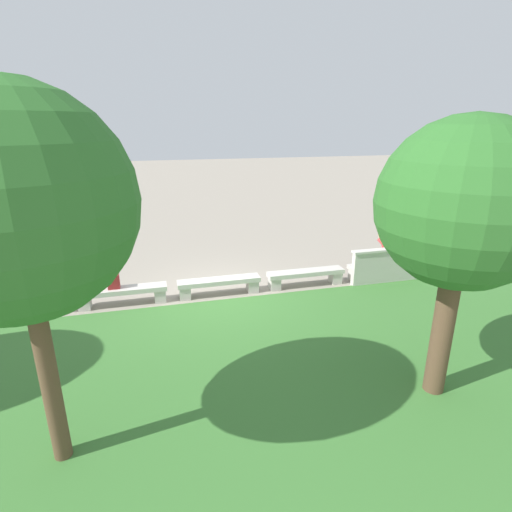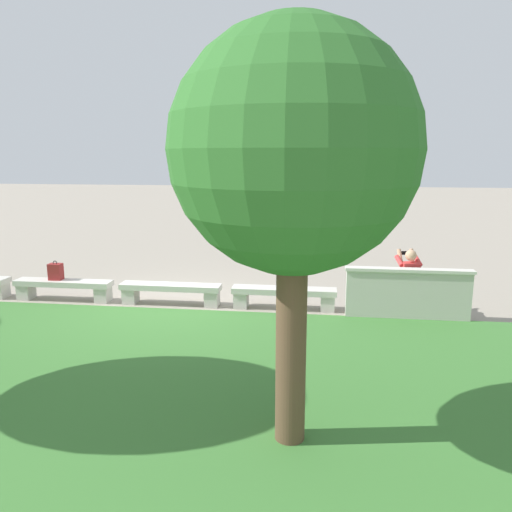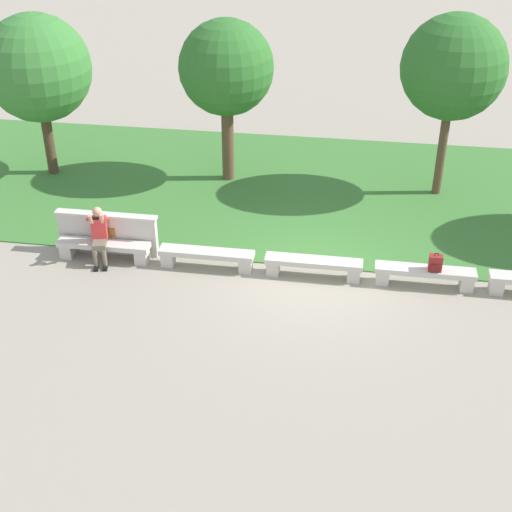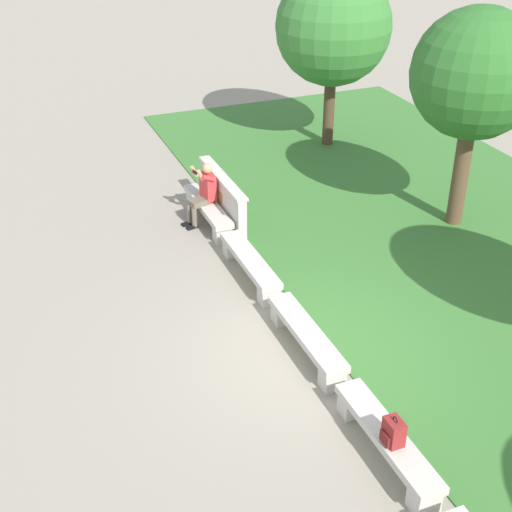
{
  "view_description": "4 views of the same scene",
  "coord_description": "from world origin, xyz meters",
  "px_view_note": "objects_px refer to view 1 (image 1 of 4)",
  "views": [
    {
      "loc": [
        1.5,
        9.6,
        4.34
      ],
      "look_at": [
        -1.18,
        -0.69,
        0.75
      ],
      "focal_mm": 28.0,
      "sensor_mm": 36.0,
      "label": 1
    },
    {
      "loc": [
        -3.14,
        9.93,
        3.17
      ],
      "look_at": [
        -1.74,
        -0.74,
        0.95
      ],
      "focal_mm": 35.0,
      "sensor_mm": 36.0,
      "label": 2
    },
    {
      "loc": [
        0.85,
        -13.46,
        8.53
      ],
      "look_at": [
        -1.18,
        -0.7,
        0.84
      ],
      "focal_mm": 50.0,
      "sensor_mm": 36.0,
      "label": 3
    },
    {
      "loc": [
        8.09,
        -4.12,
        7.04
      ],
      "look_at": [
        -1.93,
        -0.08,
        0.75
      ],
      "focal_mm": 50.0,
      "sensor_mm": 36.0,
      "label": 4
    }
  ],
  "objects_px": {
    "bench_end": "(14,304)",
    "person_photographer": "(385,253)",
    "bench_far": "(123,293)",
    "tree_far_back": "(15,206)",
    "bench_main": "(384,268)",
    "bench_mid": "(219,284)",
    "bench_near": "(306,275)",
    "tree_right_background": "(463,206)",
    "backpack": "(114,281)"
  },
  "relations": [
    {
      "from": "bench_near",
      "to": "tree_right_background",
      "type": "bearing_deg",
      "value": 95.09
    },
    {
      "from": "bench_far",
      "to": "tree_far_back",
      "type": "relative_size",
      "value": 0.45
    },
    {
      "from": "bench_near",
      "to": "bench_far",
      "type": "bearing_deg",
      "value": 0.0
    },
    {
      "from": "bench_mid",
      "to": "person_photographer",
      "type": "distance_m",
      "value": 4.9
    },
    {
      "from": "bench_mid",
      "to": "bench_end",
      "type": "xyz_separation_m",
      "value": [
        4.84,
        0.0,
        0.0
      ]
    },
    {
      "from": "backpack",
      "to": "tree_right_background",
      "type": "bearing_deg",
      "value": 138.15
    },
    {
      "from": "bench_far",
      "to": "tree_far_back",
      "type": "xyz_separation_m",
      "value": [
        0.54,
        4.79,
        3.17
      ]
    },
    {
      "from": "tree_right_background",
      "to": "tree_far_back",
      "type": "distance_m",
      "value": 5.81
    },
    {
      "from": "bench_main",
      "to": "bench_far",
      "type": "height_order",
      "value": "same"
    },
    {
      "from": "bench_mid",
      "to": "backpack",
      "type": "height_order",
      "value": "backpack"
    },
    {
      "from": "bench_mid",
      "to": "bench_far",
      "type": "height_order",
      "value": "same"
    },
    {
      "from": "tree_right_background",
      "to": "backpack",
      "type": "bearing_deg",
      "value": -41.85
    },
    {
      "from": "bench_far",
      "to": "backpack",
      "type": "relative_size",
      "value": 5.04
    },
    {
      "from": "bench_end",
      "to": "tree_right_background",
      "type": "xyz_separation_m",
      "value": [
        -7.69,
        4.84,
        2.87
      ]
    },
    {
      "from": "bench_main",
      "to": "bench_mid",
      "type": "bearing_deg",
      "value": 0.0
    },
    {
      "from": "bench_mid",
      "to": "bench_far",
      "type": "xyz_separation_m",
      "value": [
        2.42,
        0.0,
        0.0
      ]
    },
    {
      "from": "bench_near",
      "to": "bench_mid",
      "type": "xyz_separation_m",
      "value": [
        2.42,
        0.0,
        0.0
      ]
    },
    {
      "from": "bench_near",
      "to": "bench_mid",
      "type": "bearing_deg",
      "value": 0.0
    },
    {
      "from": "bench_mid",
      "to": "bench_end",
      "type": "bearing_deg",
      "value": 0.0
    },
    {
      "from": "bench_main",
      "to": "bench_far",
      "type": "relative_size",
      "value": 1.0
    },
    {
      "from": "bench_main",
      "to": "bench_end",
      "type": "distance_m",
      "value": 9.68
    },
    {
      "from": "bench_far",
      "to": "backpack",
      "type": "bearing_deg",
      "value": -14.73
    },
    {
      "from": "person_photographer",
      "to": "tree_right_background",
      "type": "xyz_separation_m",
      "value": [
        2.03,
        4.91,
        2.44
      ]
    },
    {
      "from": "bench_main",
      "to": "tree_right_background",
      "type": "xyz_separation_m",
      "value": [
        1.99,
        4.84,
        2.87
      ]
    },
    {
      "from": "bench_main",
      "to": "bench_end",
      "type": "xyz_separation_m",
      "value": [
        9.68,
        0.0,
        0.0
      ]
    },
    {
      "from": "tree_right_background",
      "to": "bench_main",
      "type": "bearing_deg",
      "value": -112.36
    },
    {
      "from": "bench_end",
      "to": "tree_right_background",
      "type": "relative_size",
      "value": 0.48
    },
    {
      "from": "tree_far_back",
      "to": "bench_mid",
      "type": "bearing_deg",
      "value": -121.68
    },
    {
      "from": "bench_mid",
      "to": "tree_right_background",
      "type": "relative_size",
      "value": 0.48
    },
    {
      "from": "bench_near",
      "to": "bench_end",
      "type": "relative_size",
      "value": 1.0
    },
    {
      "from": "person_photographer",
      "to": "bench_far",
      "type": "bearing_deg",
      "value": 0.59
    },
    {
      "from": "backpack",
      "to": "bench_end",
      "type": "bearing_deg",
      "value": 1.22
    },
    {
      "from": "bench_main",
      "to": "bench_mid",
      "type": "distance_m",
      "value": 4.84
    },
    {
      "from": "bench_near",
      "to": "tree_right_background",
      "type": "height_order",
      "value": "tree_right_background"
    },
    {
      "from": "backpack",
      "to": "tree_far_back",
      "type": "distance_m",
      "value": 5.63
    },
    {
      "from": "bench_near",
      "to": "tree_far_back",
      "type": "height_order",
      "value": "tree_far_back"
    },
    {
      "from": "bench_near",
      "to": "bench_end",
      "type": "xyz_separation_m",
      "value": [
        7.26,
        0.0,
        0.0
      ]
    },
    {
      "from": "bench_end",
      "to": "person_photographer",
      "type": "relative_size",
      "value": 1.63
    },
    {
      "from": "bench_main",
      "to": "bench_far",
      "type": "distance_m",
      "value": 7.26
    },
    {
      "from": "bench_main",
      "to": "tree_far_back",
      "type": "distance_m",
      "value": 9.68
    },
    {
      "from": "bench_main",
      "to": "backpack",
      "type": "height_order",
      "value": "backpack"
    },
    {
      "from": "bench_far",
      "to": "person_photographer",
      "type": "distance_m",
      "value": 7.31
    },
    {
      "from": "person_photographer",
      "to": "bench_end",
      "type": "bearing_deg",
      "value": 0.44
    },
    {
      "from": "backpack",
      "to": "tree_far_back",
      "type": "height_order",
      "value": "tree_far_back"
    },
    {
      "from": "backpack",
      "to": "bench_mid",
      "type": "bearing_deg",
      "value": 178.95
    },
    {
      "from": "person_photographer",
      "to": "backpack",
      "type": "height_order",
      "value": "person_photographer"
    },
    {
      "from": "person_photographer",
      "to": "tree_right_background",
      "type": "relative_size",
      "value": 0.29
    },
    {
      "from": "bench_end",
      "to": "bench_near",
      "type": "bearing_deg",
      "value": 180.0
    },
    {
      "from": "person_photographer",
      "to": "backpack",
      "type": "relative_size",
      "value": 3.08
    },
    {
      "from": "bench_mid",
      "to": "bench_end",
      "type": "relative_size",
      "value": 1.0
    }
  ]
}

